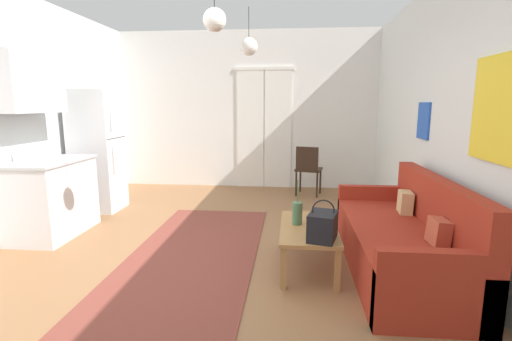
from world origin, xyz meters
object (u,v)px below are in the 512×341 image
(refrigerator, at_px, (97,151))
(accent_chair, at_px, (308,167))
(bamboo_vase, at_px, (297,213))
(pendant_lamp_far, at_px, (249,47))
(handbag, at_px, (323,226))
(coffee_table, at_px, (308,231))
(couch, at_px, (406,243))
(pendant_lamp_near, at_px, (215,20))

(refrigerator, height_order, accent_chair, refrigerator)
(bamboo_vase, bearing_deg, pendant_lamp_far, 109.76)
(bamboo_vase, distance_m, handbag, 0.45)
(coffee_table, bearing_deg, pendant_lamp_far, 112.02)
(couch, bearing_deg, refrigerator, 155.89)
(coffee_table, height_order, bamboo_vase, bamboo_vase)
(refrigerator, relative_size, pendant_lamp_far, 2.70)
(bamboo_vase, relative_size, handbag, 1.23)
(pendant_lamp_far, bearing_deg, couch, -49.40)
(bamboo_vase, distance_m, pendant_lamp_far, 2.74)
(pendant_lamp_far, bearing_deg, accent_chair, 45.40)
(coffee_table, distance_m, accent_chair, 2.89)
(refrigerator, distance_m, pendant_lamp_far, 2.68)
(refrigerator, bearing_deg, handbag, -33.65)
(coffee_table, xyz_separation_m, bamboo_vase, (-0.11, 0.06, 0.16))
(pendant_lamp_near, bearing_deg, bamboo_vase, 11.31)
(handbag, xyz_separation_m, pendant_lamp_near, (-0.96, 0.25, 1.75))
(refrigerator, bearing_deg, pendant_lamp_far, 5.82)
(couch, height_order, pendant_lamp_near, pendant_lamp_near)
(refrigerator, height_order, pendant_lamp_far, pendant_lamp_far)
(couch, distance_m, pendant_lamp_far, 3.34)
(bamboo_vase, distance_m, pendant_lamp_near, 1.93)
(handbag, bearing_deg, pendant_lamp_far, 111.25)
(accent_chair, xyz_separation_m, pendant_lamp_near, (-0.98, -2.98, 1.79))
(refrigerator, distance_m, pendant_lamp_near, 3.16)
(coffee_table, bearing_deg, bamboo_vase, 152.63)
(couch, height_order, coffee_table, couch)
(coffee_table, bearing_deg, refrigerator, 150.12)
(coffee_table, height_order, handbag, handbag)
(couch, bearing_deg, pendant_lamp_far, 130.60)
(couch, xyz_separation_m, pendant_lamp_far, (-1.70, 1.99, 2.07))
(refrigerator, xyz_separation_m, pendant_lamp_far, (2.23, 0.23, 1.48))
(handbag, xyz_separation_m, refrigerator, (-3.12, 2.08, 0.35))
(accent_chair, xyz_separation_m, pendant_lamp_far, (-0.91, -0.92, 1.87))
(couch, relative_size, refrigerator, 1.18)
(handbag, bearing_deg, coffee_table, 106.69)
(refrigerator, xyz_separation_m, accent_chair, (3.14, 1.15, -0.39))
(handbag, height_order, refrigerator, refrigerator)
(coffee_table, xyz_separation_m, handbag, (0.10, -0.34, 0.17))
(accent_chair, bearing_deg, refrigerator, 33.45)
(pendant_lamp_near, bearing_deg, couch, 2.31)
(pendant_lamp_near, bearing_deg, accent_chair, 71.87)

